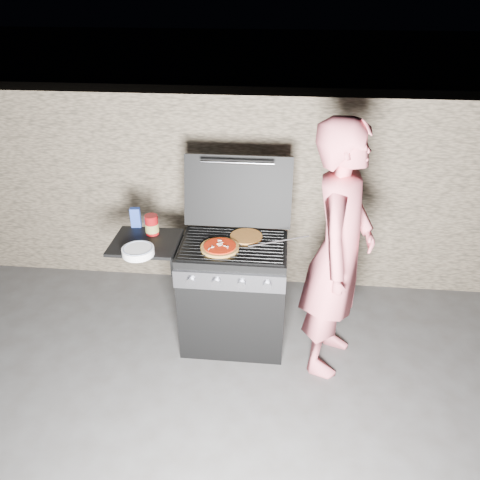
# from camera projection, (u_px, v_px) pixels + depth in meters

# --- Properties ---
(ground) EXTENTS (50.00, 50.00, 0.00)m
(ground) POSITION_uv_depth(u_px,v_px,m) (234.00, 338.00, 3.92)
(ground) COLOR #383533
(stone_wall) EXTENTS (8.00, 0.35, 1.80)m
(stone_wall) POSITION_uv_depth(u_px,v_px,m) (246.00, 189.00, 4.38)
(stone_wall) COLOR #826F58
(stone_wall) RESTS_ON ground
(gas_grill) EXTENTS (1.34, 0.79, 0.91)m
(gas_grill) POSITION_uv_depth(u_px,v_px,m) (203.00, 292.00, 3.72)
(gas_grill) COLOR black
(gas_grill) RESTS_ON ground
(pizza_topped) EXTENTS (0.36, 0.36, 0.03)m
(pizza_topped) POSITION_uv_depth(u_px,v_px,m) (220.00, 247.00, 3.41)
(pizza_topped) COLOR #B57B4D
(pizza_topped) RESTS_ON gas_grill
(pizza_plain) EXTENTS (0.32, 0.32, 0.01)m
(pizza_plain) POSITION_uv_depth(u_px,v_px,m) (246.00, 236.00, 3.56)
(pizza_plain) COLOR #BA8936
(pizza_plain) RESTS_ON gas_grill
(sauce_jar) EXTENTS (0.13, 0.13, 0.16)m
(sauce_jar) POSITION_uv_depth(u_px,v_px,m) (152.00, 225.00, 3.59)
(sauce_jar) COLOR maroon
(sauce_jar) RESTS_ON gas_grill
(blue_carton) EXTENTS (0.08, 0.05, 0.16)m
(blue_carton) POSITION_uv_depth(u_px,v_px,m) (136.00, 218.00, 3.69)
(blue_carton) COLOR navy
(blue_carton) RESTS_ON gas_grill
(plate_stack) EXTENTS (0.31, 0.31, 0.05)m
(plate_stack) POSITION_uv_depth(u_px,v_px,m) (138.00, 251.00, 3.35)
(plate_stack) COLOR white
(plate_stack) RESTS_ON gas_grill
(person) EXTENTS (0.65, 0.81, 1.92)m
(person) POSITION_uv_depth(u_px,v_px,m) (339.00, 253.00, 3.26)
(person) COLOR #E96976
(person) RESTS_ON ground
(tongs) EXTENTS (0.44, 0.07, 0.09)m
(tongs) POSITION_uv_depth(u_px,v_px,m) (279.00, 241.00, 3.42)
(tongs) COLOR black
(tongs) RESTS_ON gas_grill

